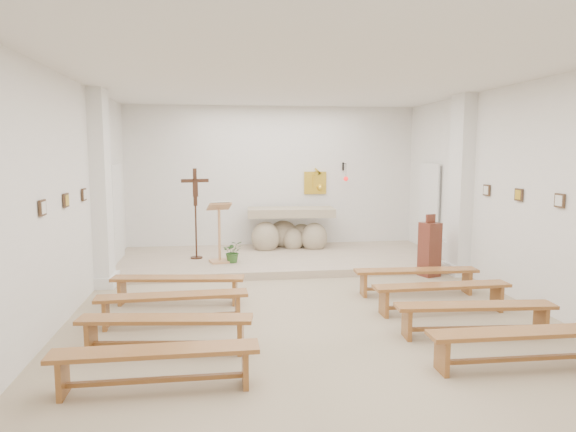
{
  "coord_description": "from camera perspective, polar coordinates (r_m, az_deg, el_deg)",
  "views": [
    {
      "loc": [
        -1.32,
        -7.43,
        2.4
      ],
      "look_at": [
        -0.08,
        1.6,
        1.26
      ],
      "focal_mm": 32.0,
      "sensor_mm": 36.0,
      "label": 1
    }
  ],
  "objects": [
    {
      "name": "bench_right_third",
      "position": [
        7.22,
        20.05,
        -10.01
      ],
      "size": [
        2.1,
        0.49,
        0.44
      ],
      "rotation": [
        0.0,
        0.0,
        -0.08
      ],
      "color": "brown",
      "rests_on": "ground"
    },
    {
      "name": "radiator_left",
      "position": [
        10.57,
        -19.21,
        -4.92
      ],
      "size": [
        0.1,
        0.85,
        0.52
      ],
      "primitive_type": "cube",
      "color": "silver",
      "rests_on": "ground"
    },
    {
      "name": "station_frame_left_front",
      "position": [
        7.01,
        -25.62,
        0.84
      ],
      "size": [
        0.03,
        0.2,
        0.2
      ],
      "primitive_type": "cube",
      "color": "#46301E",
      "rests_on": "wall_left"
    },
    {
      "name": "bench_right_fourth",
      "position": [
        6.39,
        24.35,
        -12.45
      ],
      "size": [
        2.08,
        0.37,
        0.44
      ],
      "rotation": [
        0.0,
        0.0,
        -0.02
      ],
      "color": "brown",
      "rests_on": "ground"
    },
    {
      "name": "altar",
      "position": [
        12.09,
        0.18,
        -1.69
      ],
      "size": [
        2.06,
        0.95,
        1.04
      ],
      "rotation": [
        0.0,
        0.0,
        -0.06
      ],
      "color": "tan",
      "rests_on": "sanctuary_platform"
    },
    {
      "name": "pilaster_right",
      "position": [
        10.56,
        18.64,
        3.21
      ],
      "size": [
        0.26,
        0.55,
        3.5
      ],
      "primitive_type": "cube",
      "color": "white",
      "rests_on": "ground"
    },
    {
      "name": "station_frame_left_rear",
      "position": [
        8.92,
        -21.72,
        2.23
      ],
      "size": [
        0.03,
        0.2,
        0.2
      ],
      "primitive_type": "cube",
      "color": "#46301E",
      "rests_on": "wall_left"
    },
    {
      "name": "station_frame_right_rear",
      "position": [
        9.9,
        21.2,
        2.69
      ],
      "size": [
        0.03,
        0.2,
        0.2
      ],
      "primitive_type": "cube",
      "color": "#46301E",
      "rests_on": "wall_right"
    },
    {
      "name": "lectern",
      "position": [
        10.55,
        -7.62,
        -1.77
      ],
      "size": [
        0.52,
        0.47,
        1.28
      ],
      "rotation": [
        0.0,
        0.0,
        0.23
      ],
      "color": "tan",
      "rests_on": "sanctuary_platform"
    },
    {
      "name": "wall_right",
      "position": [
        8.88,
        25.06,
        2.24
      ],
      "size": [
        0.02,
        10.0,
        3.5
      ],
      "primitive_type": "cube",
      "color": "white",
      "rests_on": "ground"
    },
    {
      "name": "station_frame_right_front",
      "position": [
        8.21,
        27.95,
        1.53
      ],
      "size": [
        0.03,
        0.2,
        0.2
      ],
      "primitive_type": "cube",
      "color": "#46301E",
      "rests_on": "wall_right"
    },
    {
      "name": "gold_wall_relief",
      "position": [
        12.64,
        3.04,
        3.7
      ],
      "size": [
        0.55,
        0.04,
        0.55
      ],
      "primitive_type": "cube",
      "color": "yellow",
      "rests_on": "wall_back"
    },
    {
      "name": "bench_left_third",
      "position": [
        6.45,
        -13.44,
        -11.8
      ],
      "size": [
        2.1,
        0.59,
        0.44
      ],
      "rotation": [
        0.0,
        0.0,
        -0.13
      ],
      "color": "brown",
      "rests_on": "ground"
    },
    {
      "name": "ground",
      "position": [
        7.92,
        2.21,
        -10.53
      ],
      "size": [
        7.0,
        10.0,
        0.0
      ],
      "primitive_type": "cube",
      "color": "tan",
      "rests_on": "ground"
    },
    {
      "name": "donation_pedestal",
      "position": [
        10.35,
        15.46,
        -3.54
      ],
      "size": [
        0.42,
        0.42,
        1.21
      ],
      "rotation": [
        0.0,
        0.0,
        0.35
      ],
      "color": "maroon",
      "rests_on": "ground"
    },
    {
      "name": "potted_plant",
      "position": [
        10.58,
        -6.13,
        -3.95
      ],
      "size": [
        0.43,
        0.38,
        0.45
      ],
      "primitive_type": "imported",
      "rotation": [
        0.0,
        0.0,
        0.06
      ],
      "color": "#2F5C24",
      "rests_on": "sanctuary_platform"
    },
    {
      "name": "bench_left_second",
      "position": [
        7.41,
        -12.68,
        -9.29
      ],
      "size": [
        2.09,
        0.4,
        0.44
      ],
      "rotation": [
        0.0,
        0.0,
        0.04
      ],
      "color": "brown",
      "rests_on": "ground"
    },
    {
      "name": "bench_right_second",
      "position": [
        8.08,
        16.7,
        -8.04
      ],
      "size": [
        2.08,
        0.36,
        0.44
      ],
      "rotation": [
        0.0,
        0.0,
        0.02
      ],
      "color": "brown",
      "rests_on": "ground"
    },
    {
      "name": "wall_back",
      "position": [
        12.51,
        -1.73,
        4.13
      ],
      "size": [
        7.0,
        0.02,
        3.5
      ],
      "primitive_type": "cube",
      "color": "white",
      "rests_on": "ground"
    },
    {
      "name": "sanctuary_lamp",
      "position": [
        12.54,
        6.41,
        4.36
      ],
      "size": [
        0.11,
        0.36,
        0.44
      ],
      "color": "black",
      "rests_on": "wall_back"
    },
    {
      "name": "station_frame_left_mid",
      "position": [
        7.96,
        -23.44,
        1.62
      ],
      "size": [
        0.03,
        0.2,
        0.2
      ],
      "primitive_type": "cube",
      "color": "#46301E",
      "rests_on": "wall_left"
    },
    {
      "name": "bench_right_front",
      "position": [
        8.98,
        14.03,
        -6.44
      ],
      "size": [
        2.09,
        0.44,
        0.44
      ],
      "rotation": [
        0.0,
        0.0,
        -0.05
      ],
      "color": "brown",
      "rests_on": "ground"
    },
    {
      "name": "radiator_right",
      "position": [
        11.39,
        17.05,
        -3.98
      ],
      "size": [
        0.1,
        0.85,
        0.52
      ],
      "primitive_type": "cube",
      "color": "silver",
      "rests_on": "ground"
    },
    {
      "name": "station_frame_right_mid",
      "position": [
        9.04,
        24.26,
        2.16
      ],
      "size": [
        0.03,
        0.2,
        0.2
      ],
      "primitive_type": "cube",
      "color": "#46301E",
      "rests_on": "wall_right"
    },
    {
      "name": "bench_left_fourth",
      "position": [
        5.52,
        -14.49,
        -15.18
      ],
      "size": [
        2.08,
        0.34,
        0.44
      ],
      "rotation": [
        0.0,
        0.0,
        0.0
      ],
      "color": "brown",
      "rests_on": "ground"
    },
    {
      "name": "bench_left_front",
      "position": [
        8.38,
        -12.1,
        -7.36
      ],
      "size": [
        2.1,
        0.6,
        0.44
      ],
      "rotation": [
        0.0,
        0.0,
        -0.13
      ],
      "color": "brown",
      "rests_on": "ground"
    },
    {
      "name": "ceiling",
      "position": [
        7.63,
        2.34,
        15.32
      ],
      "size": [
        7.0,
        10.0,
        0.02
      ],
      "primitive_type": "cube",
      "color": "silver",
      "rests_on": "wall_back"
    },
    {
      "name": "wall_left",
      "position": [
        7.77,
        -23.98,
        1.69
      ],
      "size": [
        0.02,
        10.0,
        3.5
      ],
      "primitive_type": "cube",
      "color": "white",
      "rests_on": "ground"
    },
    {
      "name": "pilaster_left",
      "position": [
        9.68,
        -20.03,
        2.83
      ],
      "size": [
        0.26,
        0.55,
        3.5
      ],
      "primitive_type": "cube",
      "color": "white",
      "rests_on": "ground"
    },
    {
      "name": "sanctuary_platform",
      "position": [
        11.26,
        -0.89,
        -4.81
      ],
      "size": [
        6.98,
        3.0,
        0.15
      ],
      "primitive_type": "cube",
      "color": "#BCA991",
      "rests_on": "ground"
    },
    {
      "name": "crucifix_stand",
      "position": [
        10.98,
        -10.24,
        1.01
      ],
      "size": [
        0.57,
        0.25,
        1.91
      ],
      "rotation": [
        0.0,
        0.0,
        0.21
      ],
      "color": "#3B2013",
      "rests_on": "sanctuary_platform"
    }
  ]
}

